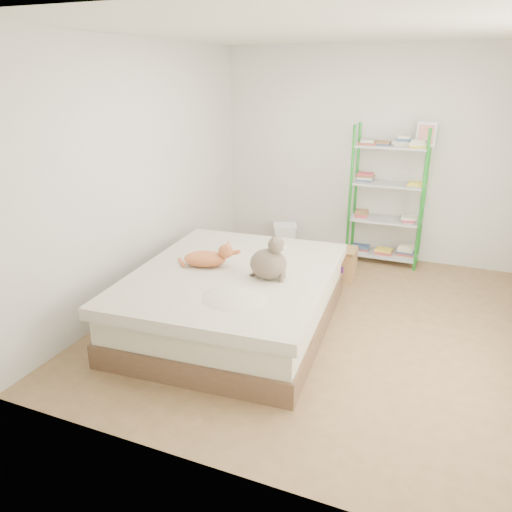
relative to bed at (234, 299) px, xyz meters
The scene contains 7 objects.
room 1.31m from the bed, 28.61° to the left, with size 3.81×4.21×2.61m.
bed is the anchor object (origin of this frame).
orange_cat 0.48m from the bed, behind, with size 0.47×0.25×0.19m, color #EF8D55, non-canonical shape.
grey_cat 0.60m from the bed, ahead, with size 0.29×0.35×0.40m, color brown, non-canonical shape.
shelf_unit 2.56m from the bed, 65.77° to the left, with size 0.91×0.36×1.74m.
cardboard_box 1.68m from the bed, 70.25° to the left, with size 0.50×0.48×0.39m.
white_bin 2.26m from the bed, 97.21° to the left, with size 0.38×0.36×0.35m.
Camera 1 is at (1.11, -4.23, 2.29)m, focal length 35.00 mm.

